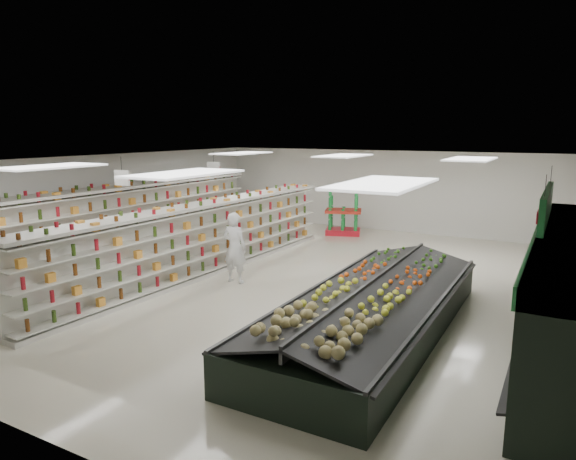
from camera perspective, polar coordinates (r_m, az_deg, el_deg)
The scene contains 14 objects.
floor at distance 14.06m, azimuth -0.39°, elevation -5.44°, with size 16.00×16.00×0.00m, color beige.
ceiling at distance 13.51m, azimuth -0.41°, elevation 7.69°, with size 14.00×16.00×0.02m, color white.
wall_back at distance 20.98m, azimuth 10.31°, elevation 4.33°, with size 14.00×0.02×3.20m, color silver.
wall_left at distance 18.12m, azimuth -20.15°, elevation 2.79°, with size 0.02×16.00×3.20m, color silver.
produce_wall_case at distance 10.65m, azimuth 27.62°, elevation -5.22°, with size 0.93×8.00×2.20m.
aisle_sign_near at distance 14.30m, azimuth -17.96°, elevation 5.54°, with size 0.52×0.06×0.75m.
aisle_sign_far at distance 17.28m, azimuth -8.27°, elevation 6.83°, with size 0.52×0.06×0.75m.
hortifruti_banner at distance 10.38m, azimuth 26.74°, elevation 2.44°, with size 0.12×3.20×0.95m.
gondola_left at distance 17.34m, azimuth -18.74°, elevation 0.61°, with size 1.27×12.90×2.23m.
gondola_center at distance 14.55m, azimuth -9.54°, elevation -1.30°, with size 1.43×11.55×2.00m.
produce_island at distance 10.46m, azimuth 9.38°, elevation -8.55°, with size 2.75×7.50×1.12m.
soda_endcap at distance 19.93m, azimuth 6.17°, elevation 1.90°, with size 1.58×1.32×1.74m.
shopper_main at distance 13.59m, azimuth -5.95°, elevation -1.96°, with size 0.69×0.45×1.89m, color white.
shopper_background at distance 19.30m, azimuth -1.77°, elevation 1.52°, with size 0.78×0.48×1.60m, color tan.
Camera 1 is at (6.56, -11.78, 3.99)m, focal length 32.00 mm.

